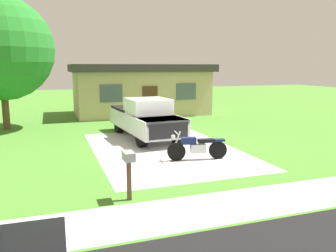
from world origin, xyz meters
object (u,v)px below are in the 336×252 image
(shade_tree, at_px, (1,49))
(neighbor_house, at_px, (140,89))
(mailbox, at_px, (129,163))
(motorcycle, at_px, (197,147))
(pickup_truck, at_px, (145,118))

(shade_tree, distance_m, neighbor_house, 9.57)
(mailbox, xyz_separation_m, shade_tree, (-4.04, 11.92, 3.29))
(motorcycle, xyz_separation_m, pickup_truck, (-0.72, 4.52, 0.48))
(pickup_truck, relative_size, shade_tree, 0.82)
(motorcycle, bearing_deg, shade_tree, 128.81)
(mailbox, height_order, neighbor_house, neighbor_house)
(neighbor_house, bearing_deg, shade_tree, -155.74)
(motorcycle, height_order, shade_tree, shade_tree)
(motorcycle, relative_size, pickup_truck, 0.38)
(mailbox, height_order, shade_tree, shade_tree)
(pickup_truck, xyz_separation_m, mailbox, (-2.46, -7.46, 0.03))
(motorcycle, height_order, neighbor_house, neighbor_house)
(pickup_truck, height_order, neighbor_house, neighbor_house)
(motorcycle, relative_size, shade_tree, 0.31)
(mailbox, distance_m, neighbor_house, 16.33)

